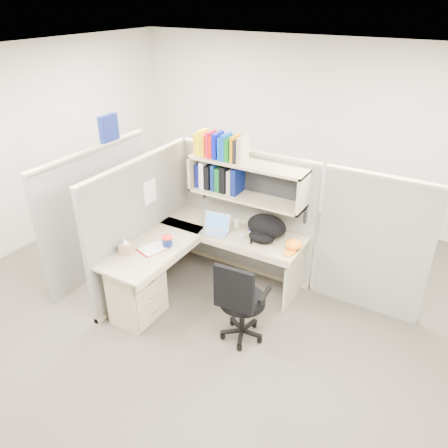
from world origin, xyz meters
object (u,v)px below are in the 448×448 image
Objects in this scene: desk at (163,276)px; snack_canister at (167,241)px; laptop at (214,225)px; backpack at (264,229)px; task_chair at (240,313)px.

snack_canister reaches higher than desk.
snack_canister is (-0.05, 0.17, 0.35)m from desk.
backpack is at bearing 8.78° from laptop.
task_chair is at bearing -10.82° from snack_canister.
backpack is 1.10m from snack_canister.
snack_canister is at bearing -130.65° from laptop.
desk is 5.49× the size of laptop.
backpack is (0.56, 0.18, 0.02)m from laptop.
backpack reaches higher than desk.
task_chair is at bearing -86.63° from backpack.
laptop is 0.59m from backpack.
desk is 0.83m from laptop.
laptop is 0.59m from snack_canister.
laptop is (0.26, 0.67, 0.41)m from desk.
task_chair is (0.74, -0.70, -0.49)m from laptop.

